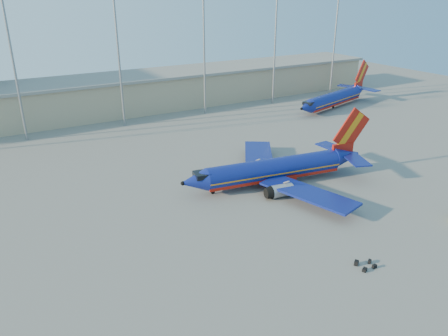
{
  "coord_description": "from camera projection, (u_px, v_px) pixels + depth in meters",
  "views": [
    {
      "loc": [
        -32.55,
        -44.68,
        27.82
      ],
      "look_at": [
        -3.47,
        5.28,
        4.0
      ],
      "focal_mm": 35.0,
      "sensor_mm": 36.0,
      "label": 1
    }
  ],
  "objects": [
    {
      "name": "ground",
      "position": [
        264.0,
        202.0,
        61.44
      ],
      "size": [
        220.0,
        220.0,
        0.0
      ],
      "primitive_type": "plane",
      "color": "slate",
      "rests_on": "ground"
    },
    {
      "name": "aircraft_second",
      "position": [
        336.0,
        98.0,
        109.55
      ],
      "size": [
        30.18,
        14.86,
        10.47
      ],
      "rotation": [
        0.0,
        0.0,
        0.28
      ],
      "color": "navy",
      "rests_on": "ground"
    },
    {
      "name": "terminal_building",
      "position": [
        165.0,
        88.0,
        110.79
      ],
      "size": [
        122.0,
        16.0,
        8.5
      ],
      "color": "tan",
      "rests_on": "ground"
    },
    {
      "name": "light_mast_row",
      "position": [
        163.0,
        40.0,
        93.83
      ],
      "size": [
        101.6,
        1.6,
        28.65
      ],
      "color": "gray",
      "rests_on": "ground"
    },
    {
      "name": "luggage_pile",
      "position": [
        364.0,
        265.0,
        47.01
      ],
      "size": [
        2.23,
        1.89,
        0.54
      ],
      "color": "black",
      "rests_on": "ground"
    },
    {
      "name": "aircraft_main",
      "position": [
        278.0,
        169.0,
        66.62
      ],
      "size": [
        31.4,
        30.0,
        10.67
      ],
      "rotation": [
        0.0,
        0.0,
        -0.15
      ],
      "color": "navy",
      "rests_on": "ground"
    }
  ]
}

